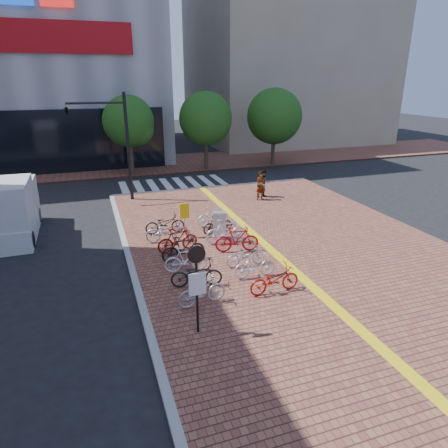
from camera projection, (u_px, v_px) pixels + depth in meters
name	position (u px, v px, depth m)	size (l,w,h in m)	color
ground	(235.00, 267.00, 16.25)	(120.00, 120.00, 0.00)	black
sidewalk	(377.00, 318.00, 12.69)	(14.00, 34.00, 0.15)	brown
tactile_strip	(351.00, 321.00, 12.36)	(0.40, 34.00, 0.01)	yellow
kerb_west	(159.00, 366.00, 10.56)	(0.25, 34.00, 0.15)	gray
kerb_north	(215.00, 187.00, 27.79)	(14.00, 0.25, 0.15)	gray
far_sidewalk	(151.00, 165.00, 34.86)	(70.00, 8.00, 0.15)	brown
building_beige	(284.00, 62.00, 47.02)	(20.00, 18.00, 18.00)	gray
crosswalk	(174.00, 184.00, 28.83)	(7.50, 4.00, 0.01)	silver
street_trees	(218.00, 120.00, 31.86)	(16.20, 4.60, 6.35)	#38281E
bike_0	(202.00, 291.00, 13.11)	(0.49, 1.73, 1.04)	#B2B2B7
bike_1	(197.00, 274.00, 14.29)	(0.65, 1.85, 0.97)	black
bike_2	(186.00, 259.00, 15.39)	(0.48, 1.71, 1.03)	white
bike_3	(183.00, 248.00, 16.28)	(0.52, 1.83, 1.10)	black
bike_4	(178.00, 240.00, 17.17)	(0.51, 1.82, 1.09)	#A0120B
bike_5	(168.00, 231.00, 18.19)	(0.70, 2.00, 1.05)	#BABABF
bike_6	(165.00, 224.00, 19.19)	(0.66, 1.89, 0.99)	black
bike_7	(274.00, 280.00, 13.88)	(0.66, 1.89, 0.99)	red
bike_8	(255.00, 265.00, 14.94)	(0.47, 1.67, 1.01)	white
bike_9	(246.00, 255.00, 15.89)	(0.58, 1.68, 0.88)	#AEAEB3
bike_10	(237.00, 239.00, 17.14)	(0.54, 1.90, 1.14)	#A50B1A
bike_11	(227.00, 231.00, 18.02)	(0.54, 1.93, 1.16)	white
bike_12	(218.00, 224.00, 19.19)	(0.44, 1.55, 0.93)	black
bike_13	(213.00, 216.00, 20.17)	(0.49, 1.73, 1.04)	white
pedestrian_a	(261.00, 186.00, 24.39)	(0.64, 0.42, 1.77)	gray
pedestrian_b	(264.00, 183.00, 24.97)	(0.84, 0.66, 1.74)	#4C5061
utility_box	(219.00, 225.00, 18.56)	(0.59, 0.43, 1.29)	silver
yellow_sign	(185.00, 214.00, 18.51)	(0.45, 0.12, 1.66)	#B7B7BC
notice_sign	(197.00, 279.00, 11.25)	(0.52, 0.11, 2.79)	black
traffic_light_pole	(100.00, 128.00, 22.86)	(3.41, 1.32, 6.35)	black
box_truck	(9.00, 210.00, 18.84)	(2.25, 5.04, 2.90)	silver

